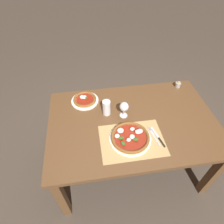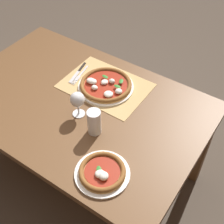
# 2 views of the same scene
# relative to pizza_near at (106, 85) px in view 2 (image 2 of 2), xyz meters

# --- Properties ---
(ground_plane) EXTENTS (24.00, 24.00, 0.00)m
(ground_plane) POSITION_rel_pizza_near_xyz_m (0.07, 0.19, -0.76)
(ground_plane) COLOR #473D33
(dining_table) EXTENTS (1.48, 0.97, 0.74)m
(dining_table) POSITION_rel_pizza_near_xyz_m (0.07, 0.19, -0.11)
(dining_table) COLOR brown
(dining_table) RESTS_ON ground
(paper_placemat) EXTENTS (0.51, 0.37, 0.00)m
(paper_placemat) POSITION_rel_pizza_near_xyz_m (0.01, -0.02, -0.02)
(paper_placemat) COLOR tan
(paper_placemat) RESTS_ON dining_table
(pizza_near) EXTENTS (0.34, 0.34, 0.05)m
(pizza_near) POSITION_rel_pizza_near_xyz_m (0.00, 0.00, 0.00)
(pizza_near) COLOR white
(pizza_near) RESTS_ON paper_placemat
(pizza_far) EXTENTS (0.26, 0.26, 0.05)m
(pizza_far) POSITION_rel_pizza_near_xyz_m (-0.34, 0.51, -0.00)
(pizza_far) COLOR white
(pizza_far) RESTS_ON dining_table
(wine_glass) EXTENTS (0.08, 0.08, 0.16)m
(wine_glass) POSITION_rel_pizza_near_xyz_m (-0.00, 0.26, 0.08)
(wine_glass) COLOR silver
(wine_glass) RESTS_ON dining_table
(pint_glass) EXTENTS (0.07, 0.07, 0.15)m
(pint_glass) POSITION_rel_pizza_near_xyz_m (-0.15, 0.31, 0.05)
(pint_glass) COLOR silver
(pint_glass) RESTS_ON dining_table
(fork) EXTENTS (0.05, 0.20, 0.00)m
(fork) POSITION_rel_pizza_near_xyz_m (0.20, -0.01, -0.02)
(fork) COLOR #B7B7BC
(fork) RESTS_ON paper_placemat
(knife) EXTENTS (0.06, 0.21, 0.01)m
(knife) POSITION_rel_pizza_near_xyz_m (0.23, -0.02, -0.02)
(knife) COLOR black
(knife) RESTS_ON paper_placemat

